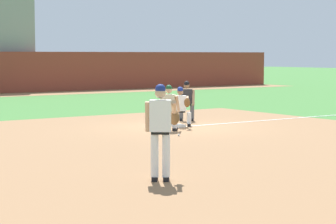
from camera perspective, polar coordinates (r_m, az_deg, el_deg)
ground_plane at (r=21.78m, az=0.89°, el=-1.34°), size 160.00×160.00×0.00m
infield_dirt_patch at (r=17.15m, az=0.32°, el=-3.05°), size 18.00×18.00×0.01m
foul_line_stripe at (r=25.77m, az=12.00°, el=-0.44°), size 12.18×0.10×0.00m
first_base_bag at (r=21.78m, az=0.89°, el=-1.22°), size 0.38×0.38×0.09m
baseball at (r=19.39m, az=0.94°, el=-2.02°), size 0.07×0.07×0.07m
pitcher at (r=12.43m, az=-0.59°, el=-1.24°), size 0.85×0.55×1.86m
first_baseman at (r=21.95m, az=1.11°, el=0.63°), size 0.72×1.09×1.34m
baserunner at (r=20.77m, az=0.08°, el=0.54°), size 0.65×0.68×1.46m
umpire at (r=23.84m, az=1.64°, el=1.12°), size 0.68×0.66×1.46m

